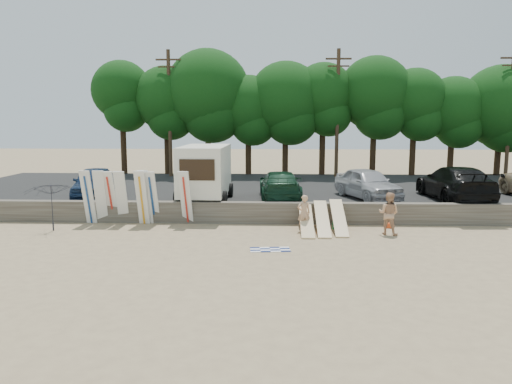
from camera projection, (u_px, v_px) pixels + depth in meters
The scene contains 27 objects.
ground at pixel (332, 239), 20.35m from camera, with size 120.00×120.00×0.00m, color tan.
seawall at pixel (325, 213), 23.24m from camera, with size 44.00×0.50×1.00m, color #6B6356.
parking_lot at pixel (314, 193), 30.68m from camera, with size 44.00×14.50×0.70m, color #282828.
treeline at pixel (315, 99), 36.79m from camera, with size 33.18×6.33×9.30m.
utility_poles at pixel (337, 111), 35.29m from camera, with size 25.80×0.26×9.00m.
box_trailer at pixel (205, 170), 25.30m from camera, with size 2.59×4.47×2.80m.
car_0 at pixel (94, 183), 26.35m from camera, with size 1.93×4.79×1.63m, color #15294C.
car_1 at pixel (280, 185), 26.11m from camera, with size 2.04×5.03×1.46m, color #133622.
car_2 at pixel (368, 183), 26.07m from camera, with size 1.90×4.73×1.61m, color #AFAEB3.
car_3 at pixel (455, 183), 25.67m from camera, with size 2.46×6.04×1.75m, color black.
surfboard_upright_0 at pixel (88, 197), 23.04m from camera, with size 0.50×0.06×2.60m, color white.
surfboard_upright_1 at pixel (100, 197), 23.09m from camera, with size 0.50×0.06×2.60m, color white.
surfboard_upright_2 at pixel (111, 197), 23.19m from camera, with size 0.50×0.06×2.60m, color white.
surfboard_upright_3 at pixel (122, 197), 23.07m from camera, with size 0.50×0.06×2.60m, color white.
surfboard_upright_4 at pixel (142, 198), 22.88m from camera, with size 0.50×0.06×2.60m, color white.
surfboard_upright_5 at pixel (145, 197), 23.01m from camera, with size 0.50×0.06×2.60m, color white.
surfboard_upright_6 at pixel (152, 198), 23.04m from camera, with size 0.50×0.06×2.60m, color white.
surfboard_upright_7 at pixel (186, 198), 22.90m from camera, with size 0.50×0.06×2.60m, color white.
surfboard_low_0 at pixel (307, 221), 21.65m from camera, with size 0.56×3.00×0.07m, color beige.
surfboard_low_1 at pixel (322, 219), 21.66m from camera, with size 0.56×3.00×0.07m, color beige.
surfboard_low_2 at pixel (339, 217), 21.80m from camera, with size 0.56×3.00×0.07m, color beige.
beachgoer_a at pixel (304, 213), 21.67m from camera, with size 0.58×0.38×1.60m, color tan.
beachgoer_b at pixel (389, 213), 21.05m from camera, with size 0.88×0.68×1.80m, color tan.
cooler at pixel (337, 225), 22.20m from camera, with size 0.38×0.30×0.32m, color #25894F.
gear_bag at pixel (388, 225), 22.43m from camera, with size 0.30×0.25×0.22m, color #E8481B.
beach_towel at pixel (270, 250), 18.70m from camera, with size 1.50×1.50×0.00m, color white.
beach_umbrella at pixel (53, 207), 21.68m from camera, with size 2.32×2.37×2.13m, color black.
Camera 1 is at (-2.28, -19.96, 4.88)m, focal length 35.00 mm.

